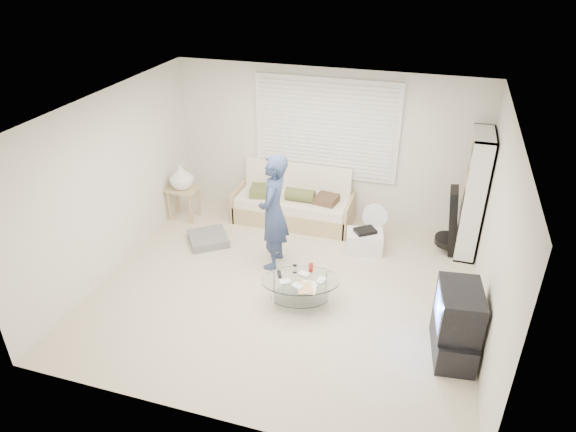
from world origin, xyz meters
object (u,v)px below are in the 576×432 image
(futon_sofa, at_px, (294,204))
(tv_unit, at_px, (456,323))
(coffee_table, at_px, (301,284))
(bookshelf, at_px, (473,195))

(futon_sofa, distance_m, tv_unit, 3.60)
(futon_sofa, bearing_deg, tv_unit, -43.27)
(tv_unit, bearing_deg, coffee_table, 169.29)
(bookshelf, relative_size, coffee_table, 1.62)
(futon_sofa, xyz_separation_m, tv_unit, (2.62, -2.47, 0.12))
(futon_sofa, distance_m, coffee_table, 2.23)
(tv_unit, distance_m, coffee_table, 1.94)
(coffee_table, bearing_deg, futon_sofa, 108.82)
(bookshelf, xyz_separation_m, tv_unit, (-0.13, -2.36, -0.51))
(futon_sofa, xyz_separation_m, coffee_table, (0.72, -2.11, -0.01))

